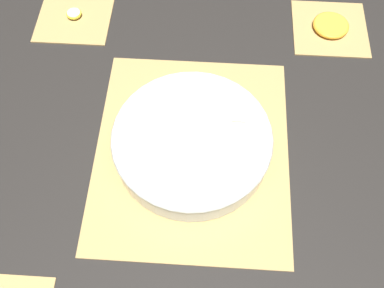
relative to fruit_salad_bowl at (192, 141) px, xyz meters
The scene contains 7 objects.
ground_plane 0.04m from the fruit_salad_bowl, 89.25° to the left, with size 6.00×6.00×0.00m, color black.
bamboo_mat_center 0.03m from the fruit_salad_bowl, 89.25° to the left, with size 0.43×0.36×0.01m.
coaster_mat_near_left 0.44m from the fruit_salad_bowl, 139.08° to the right, with size 0.16×0.16×0.01m.
coaster_mat_far_left 0.44m from the fruit_salad_bowl, 138.94° to the left, with size 0.16×0.16×0.01m.
fruit_salad_bowl is the anchor object (origin of this frame).
orange_slice_whole 0.44m from the fruit_salad_bowl, 138.94° to the left, with size 0.08×0.08×0.01m.
banana_coin_single 0.44m from the fruit_salad_bowl, 139.08° to the right, with size 0.03×0.03×0.01m.
Camera 1 is at (0.41, 0.03, 0.75)m, focal length 42.00 mm.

